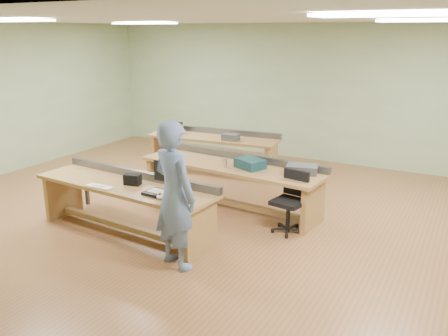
{
  "coord_description": "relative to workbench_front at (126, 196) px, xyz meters",
  "views": [
    {
      "loc": [
        3.43,
        -6.15,
        2.83
      ],
      "look_at": [
        0.4,
        -0.6,
        0.99
      ],
      "focal_mm": 38.0,
      "sensor_mm": 36.0,
      "label": 1
    }
  ],
  "objects": [
    {
      "name": "ceiling",
      "position": [
        0.86,
        1.22,
        2.44
      ],
      "size": [
        10.0,
        10.0,
        0.0
      ],
      "primitive_type": "plane",
      "color": "silver",
      "rests_on": "wall_back"
    },
    {
      "name": "workbench_front",
      "position": [
        0.0,
        0.0,
        0.0
      ],
      "size": [
        2.9,
        0.96,
        0.86
      ],
      "rotation": [
        0.0,
        0.0,
        -0.07
      ],
      "color": "olive",
      "rests_on": "floor"
    },
    {
      "name": "laptop_base",
      "position": [
        0.7,
        -0.16,
        0.21
      ],
      "size": [
        0.37,
        0.31,
        0.04
      ],
      "primitive_type": "cube",
      "rotation": [
        0.0,
        0.0,
        -0.07
      ],
      "color": "black",
      "rests_on": "workbench_front"
    },
    {
      "name": "drinks_can",
      "position": [
        0.83,
        1.45,
        0.26
      ],
      "size": [
        0.09,
        0.09,
        0.13
      ],
      "primitive_type": "cylinder",
      "rotation": [
        0.0,
        0.0,
        -0.32
      ],
      "color": "silver",
      "rests_on": "workbench_mid"
    },
    {
      "name": "trackball_mouse",
      "position": [
        0.83,
        -0.27,
        0.23
      ],
      "size": [
        0.16,
        0.18,
        0.06
      ],
      "primitive_type": "ellipsoid",
      "rotation": [
        0.0,
        0.0,
        -0.27
      ],
      "color": "white",
      "rests_on": "workbench_front"
    },
    {
      "name": "wall_left",
      "position": [
        -4.14,
        1.22,
        0.94
      ],
      "size": [
        0.04,
        8.0,
        3.0
      ],
      "primitive_type": "cube",
      "color": "#A1BB8D",
      "rests_on": "floor"
    },
    {
      "name": "fluor_panels",
      "position": [
        0.86,
        1.22,
        2.41
      ],
      "size": [
        6.2,
        3.5,
        0.03
      ],
      "color": "white",
      "rests_on": "ceiling"
    },
    {
      "name": "floor",
      "position": [
        0.86,
        1.22,
        -0.56
      ],
      "size": [
        10.0,
        10.0,
        0.0
      ],
      "primitive_type": "plane",
      "color": "brown",
      "rests_on": "ground"
    },
    {
      "name": "keyboard",
      "position": [
        -0.19,
        -0.32,
        0.21
      ],
      "size": [
        0.41,
        0.14,
        0.02
      ],
      "primitive_type": "cube",
      "rotation": [
        0.0,
        0.0,
        0.02
      ],
      "color": "white",
      "rests_on": "workbench_front"
    },
    {
      "name": "storage_box_back",
      "position": [
        -1.35,
        3.14,
        0.31
      ],
      "size": [
        0.47,
        0.41,
        0.22
      ],
      "primitive_type": "cube",
      "rotation": [
        0.0,
        0.0,
        0.42
      ],
      "color": "black",
      "rests_on": "workbench_back"
    },
    {
      "name": "workbench_mid",
      "position": [
        0.86,
        1.61,
        0.01
      ],
      "size": [
        3.15,
        1.07,
        0.86
      ],
      "rotation": [
        0.0,
        0.0,
        -0.08
      ],
      "color": "olive",
      "rests_on": "floor"
    },
    {
      "name": "workbench_back",
      "position": [
        -0.44,
        3.29,
        -0.0
      ],
      "size": [
        2.77,
        0.99,
        0.86
      ],
      "rotation": [
        0.0,
        0.0,
        0.1
      ],
      "color": "olive",
      "rests_on": "floor"
    },
    {
      "name": "parts_bin_teal",
      "position": [
        1.22,
        1.55,
        0.27
      ],
      "size": [
        0.52,
        0.47,
        0.15
      ],
      "primitive_type": "cube",
      "rotation": [
        0.0,
        0.0,
        -0.41
      ],
      "color": "#12333C",
      "rests_on": "workbench_mid"
    },
    {
      "name": "camera_bag",
      "position": [
        0.12,
        0.01,
        0.27
      ],
      "size": [
        0.25,
        0.19,
        0.15
      ],
      "primitive_type": "cube",
      "rotation": [
        0.0,
        0.0,
        0.22
      ],
      "color": "black",
      "rests_on": "workbench_front"
    },
    {
      "name": "parts_bin_grey",
      "position": [
        2.03,
        1.68,
        0.26
      ],
      "size": [
        0.52,
        0.4,
        0.13
      ],
      "primitive_type": "cube",
      "rotation": [
        0.0,
        0.0,
        0.25
      ],
      "color": "#3D3D40",
      "rests_on": "workbench_mid"
    },
    {
      "name": "wall_back",
      "position": [
        0.86,
        5.22,
        0.94
      ],
      "size": [
        10.0,
        0.04,
        3.0
      ],
      "primitive_type": "cube",
      "color": "#A1BB8D",
      "rests_on": "floor"
    },
    {
      "name": "task_chair",
      "position": [
        2.05,
        1.17,
        -0.23
      ],
      "size": [
        0.56,
        0.56,
        0.9
      ],
      "rotation": [
        0.0,
        0.0,
        -0.18
      ],
      "color": "black",
      "rests_on": "floor"
    },
    {
      "name": "laptop_screen",
      "position": [
        0.7,
        -0.02,
        0.47
      ],
      "size": [
        0.35,
        0.04,
        0.28
      ],
      "primitive_type": "cube",
      "rotation": [
        0.0,
        0.0,
        -0.07
      ],
      "color": "black",
      "rests_on": "laptop_base"
    },
    {
      "name": "tray_back",
      "position": [
        0.03,
        3.15,
        0.26
      ],
      "size": [
        0.32,
        0.24,
        0.13
      ],
      "primitive_type": "cube",
      "rotation": [
        0.0,
        0.0,
        0.05
      ],
      "color": "#3D3D40",
      "rests_on": "workbench_back"
    },
    {
      "name": "mug",
      "position": [
        1.14,
        1.48,
        0.24
      ],
      "size": [
        0.14,
        0.14,
        0.09
      ],
      "primitive_type": "imported",
      "rotation": [
        0.0,
        0.0,
        0.35
      ],
      "color": "#3D3D40",
      "rests_on": "workbench_mid"
    },
    {
      "name": "person",
      "position": [
        1.18,
        -0.49,
        0.37
      ],
      "size": [
        0.78,
        0.64,
        1.85
      ],
      "primitive_type": "imported",
      "rotation": [
        0.0,
        0.0,
        2.81
      ],
      "color": "#6A7DAE",
      "rests_on": "floor"
    }
  ]
}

